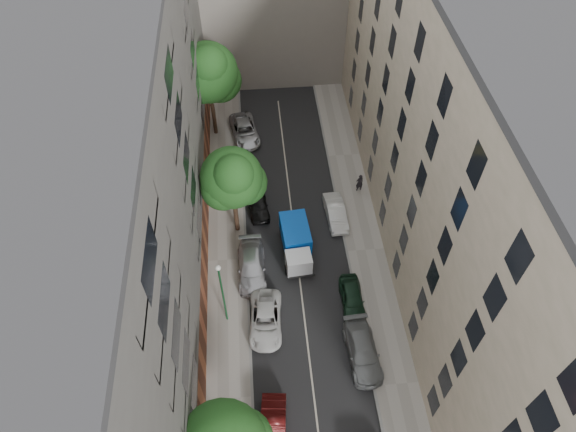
{
  "coord_description": "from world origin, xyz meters",
  "views": [
    {
      "loc": [
        -2.77,
        -23.53,
        33.2
      ],
      "look_at": [
        -0.78,
        -0.84,
        6.0
      ],
      "focal_mm": 32.0,
      "sensor_mm": 36.0,
      "label": 1
    }
  ],
  "objects": [
    {
      "name": "car_left_3",
      "position": [
        -3.6,
        -1.22,
        0.75
      ],
      "size": [
        2.1,
        5.15,
        1.49
      ],
      "primitive_type": "imported",
      "rotation": [
        0.0,
        0.0,
        0.0
      ],
      "color": "#B6B7BB",
      "rests_on": "ground"
    },
    {
      "name": "tarp_truck",
      "position": [
        -0.04,
        0.31,
        1.3
      ],
      "size": [
        2.36,
        5.25,
        2.37
      ],
      "rotation": [
        0.0,
        0.0,
        0.07
      ],
      "color": "black",
      "rests_on": "ground"
    },
    {
      "name": "lamp_post",
      "position": [
        -5.55,
        -5.2,
        4.24
      ],
      "size": [
        0.36,
        0.36,
        6.67
      ],
      "color": "#18552B",
      "rests_on": "sidewalk_left"
    },
    {
      "name": "ground",
      "position": [
        0.0,
        0.0,
        0.0
      ],
      "size": [
        120.0,
        120.0,
        0.0
      ],
      "primitive_type": "plane",
      "color": "#4C4C49",
      "rests_on": "ground"
    },
    {
      "name": "car_left_1",
      "position": [
        -2.8,
        -13.4,
        0.73
      ],
      "size": [
        1.97,
        4.54,
        1.45
      ],
      "primitive_type": "imported",
      "rotation": [
        0.0,
        0.0,
        -0.1
      ],
      "color": "#490E0E",
      "rests_on": "ground"
    },
    {
      "name": "car_right_2",
      "position": [
        3.6,
        -4.6,
        0.68
      ],
      "size": [
        1.63,
        3.99,
        1.36
      ],
      "primitive_type": "imported",
      "rotation": [
        0.0,
        0.0,
        -0.01
      ],
      "color": "black",
      "rests_on": "ground"
    },
    {
      "name": "tree_mid",
      "position": [
        -4.5,
        2.91,
        6.02
      ],
      "size": [
        4.98,
        4.67,
        8.64
      ],
      "color": "#382619",
      "rests_on": "sidewalk_left"
    },
    {
      "name": "car_left_5",
      "position": [
        -3.6,
        9.0,
        0.65
      ],
      "size": [
        1.67,
        4.01,
        1.29
      ],
      "primitive_type": "imported",
      "rotation": [
        0.0,
        0.0,
        0.08
      ],
      "color": "black",
      "rests_on": "ground"
    },
    {
      "name": "road_surface",
      "position": [
        0.0,
        0.0,
        0.01
      ],
      "size": [
        8.0,
        44.0,
        0.02
      ],
      "primitive_type": "cube",
      "color": "black",
      "rests_on": "ground"
    },
    {
      "name": "sidewalk_right",
      "position": [
        5.5,
        0.0,
        0.07
      ],
      "size": [
        3.0,
        44.0,
        0.15
      ],
      "primitive_type": "cube",
      "color": "gray",
      "rests_on": "ground"
    },
    {
      "name": "building_right",
      "position": [
        11.0,
        0.0,
        10.0
      ],
      "size": [
        8.0,
        44.0,
        20.0
      ],
      "primitive_type": "cube",
      "color": "#C2AE97",
      "rests_on": "ground"
    },
    {
      "name": "car_right_3",
      "position": [
        3.6,
        3.6,
        0.69
      ],
      "size": [
        1.73,
        4.29,
        1.39
      ],
      "primitive_type": "imported",
      "rotation": [
        0.0,
        0.0,
        0.06
      ],
      "color": "silver",
      "rests_on": "ground"
    },
    {
      "name": "car_left_4",
      "position": [
        -2.8,
        5.15,
        0.68
      ],
      "size": [
        2.01,
        4.13,
        1.36
      ],
      "primitive_type": "imported",
      "rotation": [
        0.0,
        0.0,
        0.1
      ],
      "color": "black",
      "rests_on": "ground"
    },
    {
      "name": "tree_far",
      "position": [
        -6.3,
        15.15,
        6.78
      ],
      "size": [
        5.59,
        5.36,
        9.79
      ],
      "color": "#382619",
      "rests_on": "sidewalk_left"
    },
    {
      "name": "car_left_6",
      "position": [
        -3.6,
        14.6,
        0.71
      ],
      "size": [
        3.16,
        5.45,
        1.43
      ],
      "primitive_type": "imported",
      "rotation": [
        0.0,
        0.0,
        0.16
      ],
      "color": "silver",
      "rests_on": "ground"
    },
    {
      "name": "car_left_2",
      "position": [
        -2.8,
        -5.8,
        0.67
      ],
      "size": [
        2.57,
        4.99,
        1.35
      ],
      "primitive_type": "imported",
      "rotation": [
        0.0,
        0.0,
        -0.07
      ],
      "color": "silver",
      "rests_on": "ground"
    },
    {
      "name": "car_right_1",
      "position": [
        3.6,
        -8.8,
        0.72
      ],
      "size": [
        2.31,
        5.08,
        1.44
      ],
      "primitive_type": "imported",
      "rotation": [
        0.0,
        0.0,
        0.06
      ],
      "color": "slate",
      "rests_on": "ground"
    },
    {
      "name": "pedestrian",
      "position": [
        6.08,
        6.49,
        1.06
      ],
      "size": [
        0.75,
        0.59,
        1.82
      ],
      "primitive_type": "imported",
      "rotation": [
        0.0,
        0.0,
        3.39
      ],
      "color": "black",
      "rests_on": "sidewalk_right"
    },
    {
      "name": "building_left",
      "position": [
        -11.0,
        0.0,
        10.0
      ],
      "size": [
        8.0,
        44.0,
        20.0
      ],
      "primitive_type": "cube",
      "color": "#53504D",
      "rests_on": "ground"
    },
    {
      "name": "sidewalk_left",
      "position": [
        -5.5,
        0.0,
        0.07
      ],
      "size": [
        3.0,
        44.0,
        0.15
      ],
      "primitive_type": "cube",
      "color": "gray",
      "rests_on": "ground"
    }
  ]
}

